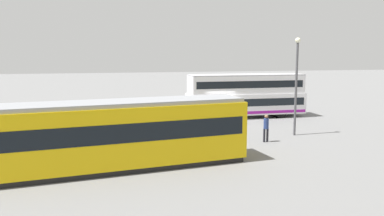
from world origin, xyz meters
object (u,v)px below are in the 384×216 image
(tram_yellow, at_px, (105,135))
(pedestrian_near_railing, at_px, (180,120))
(pedestrian_crossing, at_px, (266,126))
(double_decker_bus, at_px, (246,95))
(info_sign, at_px, (80,118))
(street_lamp, at_px, (296,79))

(tram_yellow, distance_m, pedestrian_near_railing, 9.59)
(tram_yellow, relative_size, pedestrian_crossing, 8.14)
(tram_yellow, height_order, pedestrian_near_railing, tram_yellow)
(double_decker_bus, distance_m, pedestrian_crossing, 9.57)
(double_decker_bus, bearing_deg, pedestrian_near_railing, 36.20)
(double_decker_bus, distance_m, pedestrian_near_railing, 8.59)
(pedestrian_near_railing, xyz_separation_m, info_sign, (6.76, 2.01, 0.69))
(tram_yellow, distance_m, info_sign, 6.14)
(street_lamp, bearing_deg, double_decker_bus, -85.32)
(pedestrian_crossing, distance_m, street_lamp, 4.27)
(double_decker_bus, xyz_separation_m, pedestrian_crossing, (2.14, 9.28, -0.92))
(double_decker_bus, xyz_separation_m, street_lamp, (-0.64, 7.80, 1.96))
(double_decker_bus, bearing_deg, street_lamp, 94.68)
(pedestrian_near_railing, height_order, street_lamp, street_lamp)
(street_lamp, bearing_deg, pedestrian_crossing, 28.11)
(double_decker_bus, xyz_separation_m, tram_yellow, (12.15, 13.01, -0.20))
(pedestrian_near_railing, bearing_deg, pedestrian_crossing, 138.26)
(pedestrian_crossing, relative_size, street_lamp, 0.27)
(info_sign, xyz_separation_m, street_lamp, (-14.28, 0.75, 2.29))
(pedestrian_crossing, distance_m, info_sign, 11.74)
(tram_yellow, xyz_separation_m, street_lamp, (-12.79, -5.21, 2.16))
(tram_yellow, xyz_separation_m, pedestrian_near_railing, (-5.27, -7.97, -0.82))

